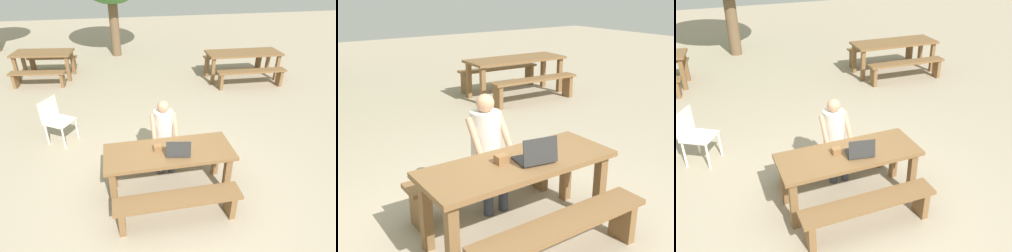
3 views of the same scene
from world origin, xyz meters
The scene contains 14 objects.
ground_plane centered at (0.00, 0.00, 0.00)m, with size 30.00×30.00×0.00m, color tan.
picnic_table_front centered at (0.00, 0.00, 0.60)m, with size 1.80×0.68×0.72m.
bench_near centered at (0.00, -0.60, 0.32)m, with size 1.65×0.30×0.43m.
bench_far centered at (0.00, 0.60, 0.32)m, with size 1.65×0.30×0.43m.
laptop centered at (0.11, -0.11, 0.79)m, with size 0.37×0.32×0.25m.
small_pouch centered at (-0.15, 0.05, 0.76)m, with size 0.11×0.09×0.08m.
person_seated centered at (0.03, 0.57, 0.70)m, with size 0.41×0.41×1.20m.
plastic_chair centered at (-1.79, 1.72, 0.46)m, with size 0.61×0.61×0.85m.
picnic_table_mid centered at (2.96, 4.17, 0.66)m, with size 2.11×0.85×0.78m.
bench_mid_south centered at (2.93, 3.49, 0.36)m, with size 1.88×0.37×0.48m.
bench_mid_north centered at (2.98, 4.85, 0.36)m, with size 1.88×0.37×0.48m.
picnic_table_rear centered at (-2.62, 5.26, 0.64)m, with size 1.71×0.97×0.77m.
bench_rear_south centered at (-2.70, 4.58, 0.31)m, with size 1.49×0.49×0.43m.
bench_rear_north centered at (-2.53, 5.93, 0.31)m, with size 1.49×0.49×0.43m.
Camera 1 is at (-0.61, -3.09, 3.00)m, focal length 29.84 mm.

